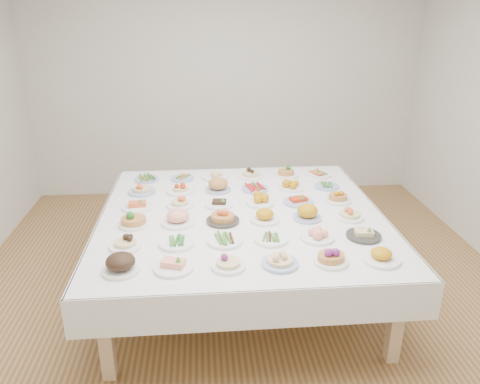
{
  "coord_description": "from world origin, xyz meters",
  "views": [
    {
      "loc": [
        -0.33,
        -3.55,
        2.36
      ],
      "look_at": [
        -0.01,
        0.18,
        0.88
      ],
      "focal_mm": 35.0,
      "sensor_mm": 36.0,
      "label": 1
    }
  ],
  "objects": [
    {
      "name": "dish_22",
      "position": [
        0.51,
        0.2,
        0.79
      ],
      "size": [
        0.26,
        0.26,
        0.1
      ],
      "color": "#4C66B2",
      "rests_on": "display_table"
    },
    {
      "name": "dish_23",
      "position": [
        0.86,
        0.2,
        0.81
      ],
      "size": [
        0.23,
        0.23,
        0.13
      ],
      "color": "white",
      "rests_on": "display_table"
    },
    {
      "name": "dish_21",
      "position": [
        0.17,
        0.2,
        0.8
      ],
      "size": [
        0.24,
        0.24,
        0.11
      ],
      "color": "white",
      "rests_on": "display_table"
    },
    {
      "name": "dish_11",
      "position": [
        0.86,
        -0.49,
        0.79
      ],
      "size": [
        0.26,
        0.26,
        0.1
      ],
      "color": "#2F2C2A",
      "rests_on": "display_table"
    },
    {
      "name": "dish_19",
      "position": [
        -0.53,
        0.21,
        0.81
      ],
      "size": [
        0.23,
        0.23,
        0.12
      ],
      "color": "white",
      "rests_on": "display_table"
    },
    {
      "name": "dish_34",
      "position": [
        0.52,
        0.91,
        0.83
      ],
      "size": [
        0.26,
        0.25,
        0.16
      ],
      "color": "white",
      "rests_on": "display_table"
    },
    {
      "name": "dish_14",
      "position": [
        -0.18,
        -0.14,
        0.83
      ],
      "size": [
        0.26,
        0.26,
        0.16
      ],
      "color": "#2F2C2A",
      "rests_on": "display_table"
    },
    {
      "name": "dish_8",
      "position": [
        -0.18,
        -0.49,
        0.78
      ],
      "size": [
        0.26,
        0.26,
        0.06
      ],
      "color": "white",
      "rests_on": "display_table"
    },
    {
      "name": "dish_35",
      "position": [
        0.85,
        0.9,
        0.78
      ],
      "size": [
        0.27,
        0.25,
        0.06
      ],
      "color": "white",
      "rests_on": "display_table"
    },
    {
      "name": "dish_5",
      "position": [
        0.86,
        -0.85,
        0.81
      ],
      "size": [
        0.26,
        0.26,
        0.13
      ],
      "color": "white",
      "rests_on": "display_table"
    },
    {
      "name": "dish_28",
      "position": [
        0.51,
        0.55,
        0.8
      ],
      "size": [
        0.24,
        0.24,
        0.11
      ],
      "color": "white",
      "rests_on": "display_table"
    },
    {
      "name": "dish_17",
      "position": [
        0.86,
        -0.15,
        0.81
      ],
      "size": [
        0.23,
        0.23,
        0.13
      ],
      "color": "white",
      "rests_on": "display_table"
    },
    {
      "name": "dish_0",
      "position": [
        -0.88,
        -0.84,
        0.82
      ],
      "size": [
        0.27,
        0.27,
        0.15
      ],
      "color": "white",
      "rests_on": "display_table"
    },
    {
      "name": "dish_24",
      "position": [
        -0.9,
        0.56,
        0.81
      ],
      "size": [
        0.25,
        0.25,
        0.13
      ],
      "color": "#4C66B2",
      "rests_on": "display_table"
    },
    {
      "name": "dish_4",
      "position": [
        0.52,
        -0.84,
        0.82
      ],
      "size": [
        0.24,
        0.23,
        0.14
      ],
      "color": "white",
      "rests_on": "display_table"
    },
    {
      "name": "dish_3",
      "position": [
        0.17,
        -0.84,
        0.81
      ],
      "size": [
        0.24,
        0.24,
        0.13
      ],
      "color": "#4C66B2",
      "rests_on": "display_table"
    },
    {
      "name": "dish_18",
      "position": [
        -0.89,
        0.2,
        0.79
      ],
      "size": [
        0.26,
        0.26,
        0.1
      ],
      "color": "white",
      "rests_on": "display_table"
    },
    {
      "name": "dish_9",
      "position": [
        0.16,
        -0.49,
        0.77
      ],
      "size": [
        0.25,
        0.25,
        0.05
      ],
      "color": "white",
      "rests_on": "display_table"
    },
    {
      "name": "dish_20",
      "position": [
        -0.19,
        0.2,
        0.79
      ],
      "size": [
        0.24,
        0.24,
        0.09
      ],
      "color": "white",
      "rests_on": "display_table"
    },
    {
      "name": "dish_7",
      "position": [
        -0.53,
        -0.49,
        0.78
      ],
      "size": [
        0.26,
        0.26,
        0.06
      ],
      "color": "white",
      "rests_on": "display_table"
    },
    {
      "name": "dish_31",
      "position": [
        -0.53,
        0.9,
        0.77
      ],
      "size": [
        0.23,
        0.23,
        0.05
      ],
      "color": "#4C66B2",
      "rests_on": "display_table"
    },
    {
      "name": "dish_26",
      "position": [
        -0.19,
        0.55,
        0.82
      ],
      "size": [
        0.23,
        0.23,
        0.14
      ],
      "color": "#4C66B2",
      "rests_on": "display_table"
    },
    {
      "name": "dish_16",
      "position": [
        0.51,
        -0.13,
        0.82
      ],
      "size": [
        0.25,
        0.25,
        0.14
      ],
      "color": "#4C66B2",
      "rests_on": "display_table"
    },
    {
      "name": "room_envelope",
      "position": [
        0.0,
        0.0,
        1.83
      ],
      "size": [
        5.02,
        5.02,
        2.81
      ],
      "color": "#9E7642",
      "rests_on": "ground"
    },
    {
      "name": "dish_30",
      "position": [
        -0.88,
        0.9,
        0.77
      ],
      "size": [
        0.23,
        0.23,
        0.06
      ],
      "color": "#4C66B2",
      "rests_on": "display_table"
    },
    {
      "name": "dish_29",
      "position": [
        0.86,
        0.56,
        0.77
      ],
      "size": [
        0.23,
        0.23,
        0.05
      ],
      "color": "#4C66B2",
      "rests_on": "display_table"
    },
    {
      "name": "dish_32",
      "position": [
        -0.2,
        0.91,
        0.79
      ],
      "size": [
        0.26,
        0.26,
        0.1
      ],
      "color": "white",
      "rests_on": "display_table"
    },
    {
      "name": "dish_2",
      "position": [
        -0.18,
        -0.85,
        0.81
      ],
      "size": [
        0.23,
        0.23,
        0.12
      ],
      "color": "white",
      "rests_on": "display_table"
    },
    {
      "name": "dish_27",
      "position": [
        0.16,
        0.55,
        0.78
      ],
      "size": [
        0.27,
        0.25,
        0.06
      ],
      "color": "#4C66B2",
      "rests_on": "display_table"
    },
    {
      "name": "display_table",
      "position": [
        -0.01,
        0.03,
        0.69
      ],
      "size": [
        2.36,
        2.36,
        0.75
      ],
      "color": "white",
      "rests_on": "ground"
    },
    {
      "name": "dish_15",
      "position": [
        0.16,
        -0.14,
        0.81
      ],
      "size": [
        0.24,
        0.24,
        0.13
      ],
      "color": "white",
      "rests_on": "display_table"
    },
    {
      "name": "dish_12",
      "position": [
        -0.88,
        -0.14,
        0.82
      ],
      "size": [
        0.24,
        0.24,
        0.15
      ],
      "color": "white",
      "rests_on": "display_table"
    },
    {
      "name": "dish_33",
      "position": [
        0.16,
        0.92,
        0.82
      ],
      "size": [
        0.29,
        0.29,
        0.15
      ],
      "color": "white",
      "rests_on": "display_table"
    },
    {
      "name": "dish_10",
      "position": [
        0.51,
        -0.49,
        0.8
      ],
      "size": [
        0.25,
        0.25,
        0.11
      ],
      "color": "white",
      "rests_on": "display_table"
    },
    {
      "name": "dish_13",
      "position": [
        -0.54,
        -0.13,
        0.82
      ],
      "size": [
        0.27,
        0.27,
        0.15
      ],
      "color": "white",
      "rests_on": "display_table"
    },
    {
      "name": "dish_6",
      "position": [
        -0.9,
        -0.5,
        0.82
      ],
      "size": [
        0.23,
        0.23,
        0.14
      ],
      "color": "white",
      "rests_on": "display_table"
    },
    {
      "name": "dish_1",
      "position": [
        -0.54,
        -0.84,
        0.79
      ],
      "size": [
        0.26,
        0.26,
        0.11
      ],
      "color": "white",
      "rests_on": "display_table"
    },
    {
      "name": "dish_25",
      "position": [
        -0.54,
        0.55,
        0.81
      ],
      "size": [
        0.26,
        0.26,
        0.14
      ],
      "color": "white",
      "rests_on": "display_table"
    }
  ]
}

